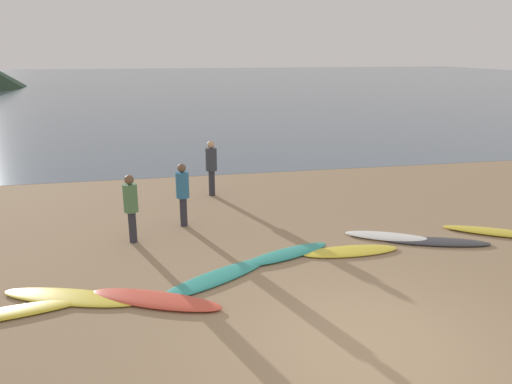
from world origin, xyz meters
name	(u,v)px	position (x,y,z in m)	size (l,w,h in m)	color
ground_plane	(247,179)	(0.00, 10.00, -0.10)	(120.00, 120.00, 0.20)	#997C5B
ocean_water	(177,82)	(0.00, 60.40, 0.00)	(140.00, 100.00, 0.01)	slate
surfboard_0	(5,313)	(-5.47, 1.97, 0.04)	(2.67, 0.46, 0.07)	yellow
surfboard_1	(71,297)	(-4.52, 2.33, 0.03)	(2.50, 0.58, 0.07)	yellow
surfboard_2	(156,300)	(-3.08, 1.92, 0.05)	(2.38, 0.57, 0.10)	#D84C38
surfboard_3	(217,277)	(-1.95, 2.57, 0.03)	(2.52, 0.55, 0.07)	teal
surfboard_4	(287,254)	(-0.38, 3.36, 0.04)	(2.09, 0.50, 0.08)	teal
surfboard_5	(350,251)	(0.98, 3.25, 0.03)	(2.11, 0.59, 0.06)	yellow
surfboard_6	(389,237)	(2.15, 3.83, 0.04)	(1.98, 0.53, 0.08)	white
surfboard_7	(436,242)	(3.06, 3.37, 0.03)	(2.34, 0.53, 0.07)	#333338
surfboard_8	(500,233)	(4.81, 3.55, 0.04)	(2.52, 0.50, 0.09)	yellow
person_0	(183,190)	(-2.38, 5.60, 0.91)	(0.31, 0.31, 1.55)	#2D2D38
person_1	(211,164)	(-1.41, 8.03, 0.96)	(0.33, 0.33, 1.63)	#2D2D38
person_2	(131,203)	(-3.55, 4.77, 0.91)	(0.31, 0.31, 1.54)	#2D2D38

